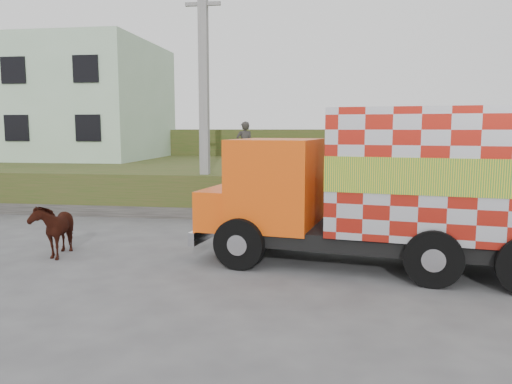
% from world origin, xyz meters
% --- Properties ---
extents(ground, '(120.00, 120.00, 0.00)m').
position_xyz_m(ground, '(0.00, 0.00, 0.00)').
color(ground, '#474749').
rests_on(ground, ground).
extents(embankment, '(40.00, 12.00, 1.50)m').
position_xyz_m(embankment, '(0.00, 10.00, 0.75)').
color(embankment, '#304918').
rests_on(embankment, ground).
extents(embankment_far, '(40.00, 12.00, 3.00)m').
position_xyz_m(embankment_far, '(0.00, 22.00, 1.50)').
color(embankment_far, '#304918').
rests_on(embankment_far, ground).
extents(retaining_strip, '(16.00, 0.50, 0.40)m').
position_xyz_m(retaining_strip, '(-2.00, 4.20, 0.20)').
color(retaining_strip, '#595651').
rests_on(retaining_strip, ground).
extents(building, '(10.00, 8.00, 6.00)m').
position_xyz_m(building, '(-11.00, 13.00, 4.50)').
color(building, '#B4D3B5').
rests_on(building, embankment).
extents(utility_pole, '(1.20, 0.30, 8.00)m').
position_xyz_m(utility_pole, '(-1.00, 4.60, 4.08)').
color(utility_pole, gray).
rests_on(utility_pole, ground).
extents(cargo_truck, '(8.16, 3.82, 3.50)m').
position_xyz_m(cargo_truck, '(4.70, -1.01, 1.81)').
color(cargo_truck, black).
rests_on(cargo_truck, ground).
extents(cow, '(1.03, 1.69, 1.32)m').
position_xyz_m(cow, '(-3.31, -1.15, 0.66)').
color(cow, black).
rests_on(cow, ground).
extents(pedestrian, '(0.80, 0.68, 1.85)m').
position_xyz_m(pedestrian, '(-0.05, 7.15, 2.43)').
color(pedestrian, '#322F2D').
rests_on(pedestrian, embankment).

